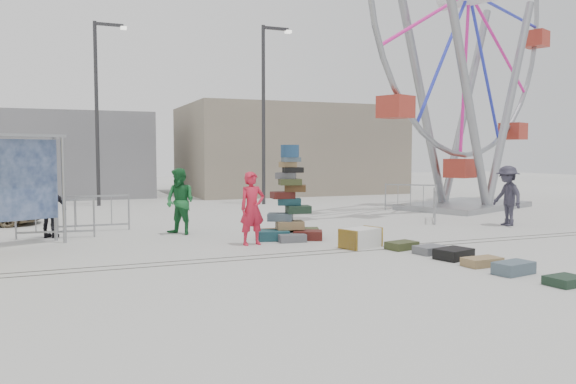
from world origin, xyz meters
name	(u,v)px	position (x,y,z in m)	size (l,w,h in m)	color
ground	(333,259)	(0.00, 0.00, 0.00)	(90.00, 90.00, 0.00)	#9E9E99
track_line_near	(321,254)	(0.00, 0.60, 0.00)	(40.00, 0.04, 0.01)	#47443F
track_line_far	(314,251)	(0.00, 1.00, 0.00)	(40.00, 0.04, 0.01)	#47443F
building_right	(288,150)	(7.00, 20.00, 2.50)	(12.00, 8.00, 5.00)	gray
building_left	(51,155)	(-6.00, 22.00, 2.20)	(10.00, 8.00, 4.40)	gray
lamp_post_right	(265,105)	(3.09, 13.00, 4.48)	(1.41, 0.25, 8.00)	#2D2D30
lamp_post_left	(99,103)	(-3.91, 15.00, 4.48)	(1.41, 0.25, 8.00)	#2D2D30
suitcase_tower	(289,213)	(0.19, 3.02, 0.71)	(1.94, 1.62, 2.54)	#1B4A53
ferris_wheel	(469,20)	(10.25, 8.10, 7.79)	(12.74, 5.28, 15.82)	gray
steamer_trunk	(361,238)	(1.30, 1.09, 0.23)	(1.00, 0.58, 0.47)	silver
row_case_0	(402,245)	(2.09, 0.48, 0.09)	(0.72, 0.49, 0.19)	#3A4321
row_case_1	(430,250)	(2.36, -0.28, 0.09)	(0.68, 0.51, 0.19)	slate
row_case_2	(454,254)	(2.43, -1.03, 0.12)	(0.77, 0.58, 0.24)	black
row_case_3	(482,262)	(2.49, -1.86, 0.09)	(0.79, 0.45, 0.18)	#997A4E
row_case_4	(514,268)	(2.51, -2.70, 0.12)	(0.80, 0.46, 0.24)	#4E626F
row_case_5	(565,281)	(2.67, -3.76, 0.08)	(0.64, 0.50, 0.16)	#1B3223
barricade_dummy_b	(55,218)	(-5.69, 5.51, 0.55)	(2.00, 0.10, 1.10)	gray
barricade_dummy_c	(94,213)	(-4.64, 6.56, 0.55)	(2.00, 0.10, 1.10)	gray
barricade_wheel_front	(434,205)	(6.26, 4.81, 0.55)	(2.00, 0.10, 1.10)	gray
barricade_wheel_back	(410,197)	(7.42, 7.92, 0.55)	(2.00, 0.10, 1.10)	gray
pedestrian_red	(252,208)	(-1.06, 2.45, 0.93)	(0.68, 0.44, 1.86)	red
pedestrian_green	(180,201)	(-2.39, 4.94, 0.95)	(0.92, 0.72, 1.89)	#19652E
pedestrian_black	(50,208)	(-5.81, 5.66, 0.81)	(0.95, 0.40, 1.62)	black
pedestrian_grey	(507,196)	(7.69, 2.97, 0.96)	(1.24, 0.71, 1.92)	#2A2835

